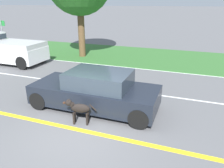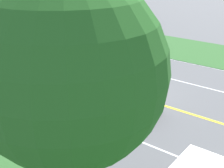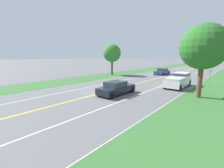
# 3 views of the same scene
# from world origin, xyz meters

# --- Properties ---
(ground_plane) EXTENTS (400.00, 400.00, 0.00)m
(ground_plane) POSITION_xyz_m (0.00, 0.00, 0.00)
(ground_plane) COLOR #5B5B5E
(centre_divider_line) EXTENTS (0.18, 160.00, 0.01)m
(centre_divider_line) POSITION_xyz_m (0.00, 0.00, 0.00)
(centre_divider_line) COLOR yellow
(centre_divider_line) RESTS_ON ground
(lane_edge_line_right) EXTENTS (0.14, 160.00, 0.01)m
(lane_edge_line_right) POSITION_xyz_m (7.00, 0.00, 0.00)
(lane_edge_line_right) COLOR white
(lane_edge_line_right) RESTS_ON ground
(lane_edge_line_left) EXTENTS (0.14, 160.00, 0.01)m
(lane_edge_line_left) POSITION_xyz_m (-7.00, 0.00, 0.00)
(lane_edge_line_left) COLOR white
(lane_edge_line_left) RESTS_ON ground
(lane_dash_same_dir) EXTENTS (0.10, 160.00, 0.01)m
(lane_dash_same_dir) POSITION_xyz_m (3.50, 0.00, 0.00)
(lane_dash_same_dir) COLOR white
(lane_dash_same_dir) RESTS_ON ground
(lane_dash_oncoming) EXTENTS (0.10, 160.00, 0.01)m
(lane_dash_oncoming) POSITION_xyz_m (-3.50, 0.00, 0.00)
(lane_dash_oncoming) COLOR white
(lane_dash_oncoming) RESTS_ON ground
(grass_verge_left) EXTENTS (6.00, 160.00, 0.03)m
(grass_verge_left) POSITION_xyz_m (-10.00, 0.00, 0.01)
(grass_verge_left) COLOR #33662D
(grass_verge_left) RESTS_ON ground
(ego_car) EXTENTS (1.87, 4.53, 1.40)m
(ego_car) POSITION_xyz_m (1.56, 0.17, 0.65)
(ego_car) COLOR black
(ego_car) RESTS_ON ground
(dog) EXTENTS (0.37, 1.06, 0.84)m
(dog) POSITION_xyz_m (0.34, 0.22, 0.54)
(dog) COLOR black
(dog) RESTS_ON ground
(roadside_tree_right_near) EXTENTS (4.24, 4.24, 6.98)m
(roadside_tree_right_near) POSITION_xyz_m (8.54, 4.37, 4.84)
(roadside_tree_right_near) COLOR brown
(roadside_tree_right_near) RESTS_ON ground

